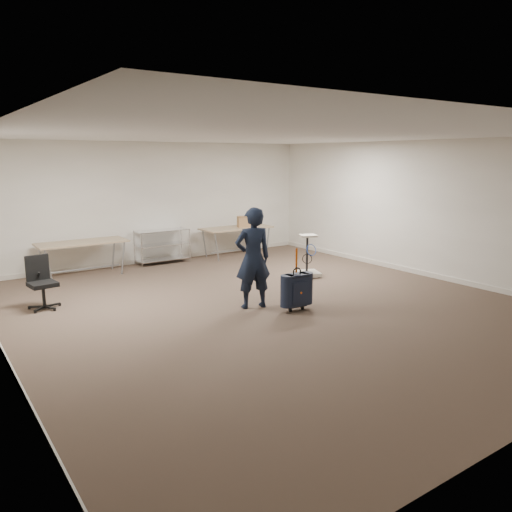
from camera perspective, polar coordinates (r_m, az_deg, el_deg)
ground at (r=8.40m, az=1.36°, el=-5.76°), size 9.00×9.00×0.00m
room_shell at (r=9.49m, az=-3.56°, el=-3.45°), size 8.00×9.00×9.00m
folding_table_left at (r=10.96m, az=-19.25°, el=1.28°), size 1.80×0.75×0.73m
folding_table_right at (r=12.49m, az=-2.25°, el=3.06°), size 1.80×0.75×0.73m
wire_shelf at (r=11.86m, az=-10.66°, el=1.28°), size 1.22×0.47×0.80m
person at (r=8.13m, az=-0.36°, el=-0.25°), size 0.69×0.53×1.67m
suitcase at (r=8.08m, az=4.67°, el=-3.88°), size 0.39×0.24×1.03m
office_chair at (r=8.94m, az=-23.20°, el=-3.88°), size 0.53×0.53×0.87m
equipment_cart at (r=10.47m, az=5.92°, el=-1.08°), size 0.62×0.62×0.88m
cardboard_box at (r=12.53m, az=-1.29°, el=3.95°), size 0.43×0.38×0.27m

